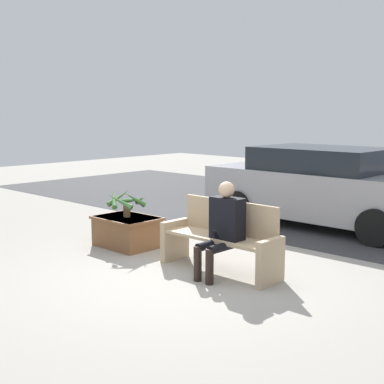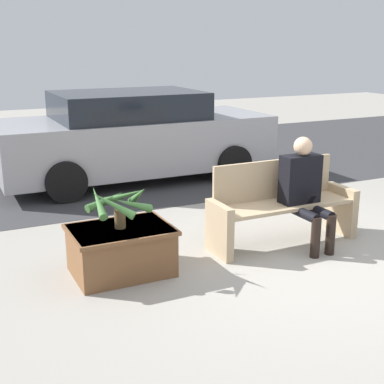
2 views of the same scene
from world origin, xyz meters
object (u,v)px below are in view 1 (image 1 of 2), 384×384
Objects in this scene: bench at (222,238)px; planter_box at (127,231)px; person_seated at (223,224)px; parked_car at (325,187)px; potted_plant at (127,201)px.

bench is 1.94m from planter_box.
planter_box is (-2.11, 0.14, -0.43)m from person_seated.
person_seated is at bearing -3.90° from planter_box.
person_seated is at bearing -79.93° from parked_car.
parked_car reaches higher than potted_plant.
potted_plant is at bearing -179.03° from bench.
potted_plant is (-0.00, 0.01, 0.48)m from planter_box.
planter_box is 0.48m from potted_plant.
potted_plant is 3.88m from parked_car.
potted_plant is (-2.11, 0.15, 0.05)m from person_seated.
bench is 1.77× the size of planter_box.
bench is 2.66× the size of potted_plant.
planter_box is 1.51× the size of potted_plant.
planter_box is (-1.93, -0.04, -0.19)m from bench.
parked_car is at bearing 68.23° from planter_box.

